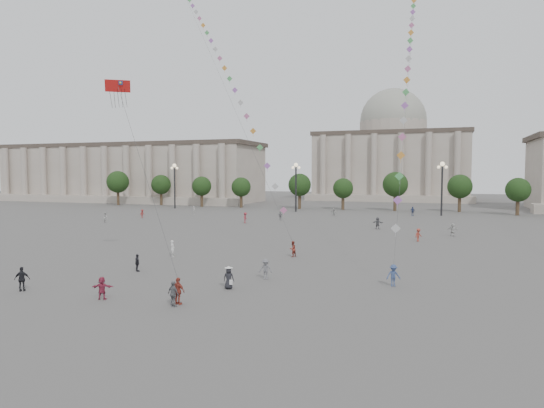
% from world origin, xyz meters
% --- Properties ---
extents(ground, '(360.00, 360.00, 0.00)m').
position_xyz_m(ground, '(0.00, 0.00, 0.00)').
color(ground, '#514E4C').
rests_on(ground, ground).
extents(hall_west, '(84.00, 26.22, 17.20)m').
position_xyz_m(hall_west, '(-75.00, 93.89, 8.43)').
color(hall_west, '#A09386').
rests_on(hall_west, ground).
extents(hall_central, '(48.30, 34.30, 35.50)m').
position_xyz_m(hall_central, '(0.00, 129.22, 14.23)').
color(hall_central, '#A09386').
rests_on(hall_central, ground).
extents(tree_row, '(137.12, 5.12, 8.00)m').
position_xyz_m(tree_row, '(0.00, 78.00, 5.39)').
color(tree_row, '#3D2D1E').
rests_on(tree_row, ground).
extents(lamp_post_far_west, '(2.00, 0.90, 10.65)m').
position_xyz_m(lamp_post_far_west, '(-45.00, 70.00, 7.35)').
color(lamp_post_far_west, '#262628').
rests_on(lamp_post_far_west, ground).
extents(lamp_post_mid_west, '(2.00, 0.90, 10.65)m').
position_xyz_m(lamp_post_mid_west, '(-15.00, 70.00, 7.35)').
color(lamp_post_mid_west, '#262628').
rests_on(lamp_post_mid_west, ground).
extents(lamp_post_mid_east, '(2.00, 0.90, 10.65)m').
position_xyz_m(lamp_post_mid_east, '(15.00, 70.00, 7.35)').
color(lamp_post_mid_east, '#262628').
rests_on(lamp_post_mid_east, ground).
extents(person_crowd_0, '(1.14, 0.95, 1.82)m').
position_xyz_m(person_crowd_0, '(9.61, 67.83, 0.91)').
color(person_crowd_0, navy).
rests_on(person_crowd_0, ground).
extents(person_crowd_1, '(1.03, 1.01, 1.68)m').
position_xyz_m(person_crowd_1, '(-39.44, 37.44, 0.84)').
color(person_crowd_1, '#B8B7B4').
rests_on(person_crowd_1, ground).
extents(person_crowd_2, '(0.89, 1.18, 1.62)m').
position_xyz_m(person_crowd_2, '(-38.22, 46.51, 0.81)').
color(person_crowd_2, maroon).
rests_on(person_crowd_2, ground).
extents(person_crowd_4, '(1.37, 1.28, 1.53)m').
position_xyz_m(person_crowd_4, '(-4.88, 61.61, 0.77)').
color(person_crowd_4, '#B6B7B2').
rests_on(person_crowd_4, ground).
extents(person_crowd_6, '(1.14, 0.77, 1.63)m').
position_xyz_m(person_crowd_6, '(1.45, 4.67, 0.82)').
color(person_crowd_6, slate).
rests_on(person_crowd_6, ground).
extents(person_crowd_7, '(1.70, 0.92, 1.74)m').
position_xyz_m(person_crowd_7, '(16.29, 37.47, 0.87)').
color(person_crowd_7, beige).
rests_on(person_crowd_7, ground).
extents(person_crowd_8, '(1.11, 1.19, 1.61)m').
position_xyz_m(person_crowd_8, '(12.14, 30.88, 0.80)').
color(person_crowd_8, '#9C382A').
rests_on(person_crowd_8, ground).
extents(person_crowd_10, '(0.58, 0.70, 1.64)m').
position_xyz_m(person_crowd_10, '(-33.08, 57.32, 0.82)').
color(person_crowd_10, '#B4B3AF').
rests_on(person_crowd_10, ground).
extents(person_crowd_12, '(1.74, 0.85, 1.79)m').
position_xyz_m(person_crowd_12, '(5.79, 42.70, 0.90)').
color(person_crowd_12, '#58575C').
rests_on(person_crowd_12, ground).
extents(person_crowd_13, '(0.72, 0.69, 1.66)m').
position_xyz_m(person_crowd_13, '(-11.04, 11.50, 0.83)').
color(person_crowd_13, white).
rests_on(person_crowd_13, ground).
extents(person_crowd_16, '(0.90, 0.38, 1.54)m').
position_xyz_m(person_crowd_16, '(-12.34, 50.86, 0.77)').
color(person_crowd_16, slate).
rests_on(person_crowd_16, ground).
extents(person_crowd_17, '(0.77, 1.23, 1.82)m').
position_xyz_m(person_crowd_17, '(-16.35, 44.15, 0.91)').
color(person_crowd_17, maroon).
rests_on(person_crowd_17, ground).
extents(tourist_0, '(1.10, 0.64, 1.76)m').
position_xyz_m(tourist_0, '(-1.35, -4.18, 0.88)').
color(tourist_0, '#9C382A').
rests_on(tourist_0, ground).
extents(tourist_1, '(0.92, 0.85, 1.51)m').
position_xyz_m(tourist_1, '(-9.98, 3.88, 0.76)').
color(tourist_1, black).
rests_on(tourist_1, ground).
extents(tourist_2, '(1.50, 0.91, 1.55)m').
position_xyz_m(tourist_2, '(-6.82, -4.73, 0.77)').
color(tourist_2, '#9C2A46').
rests_on(tourist_2, ground).
extents(tourist_3, '(1.05, 0.72, 1.65)m').
position_xyz_m(tourist_3, '(-1.39, -4.71, 0.83)').
color(tourist_3, slate).
rests_on(tourist_3, ground).
extents(tourist_4, '(1.11, 0.89, 1.76)m').
position_xyz_m(tourist_4, '(-13.73, -4.71, 0.88)').
color(tourist_4, black).
rests_on(tourist_4, ground).
extents(kite_flyer_0, '(0.90, 0.97, 1.59)m').
position_xyz_m(kite_flyer_0, '(0.55, 15.28, 0.79)').
color(kite_flyer_0, maroon).
rests_on(kite_flyer_0, ground).
extents(kite_flyer_1, '(1.22, 0.99, 1.65)m').
position_xyz_m(kite_flyer_1, '(11.32, 5.51, 0.82)').
color(kite_flyer_1, '#344675').
rests_on(kite_flyer_1, ground).
extents(hat_person, '(0.86, 0.64, 1.69)m').
position_xyz_m(hat_person, '(0.00, 0.73, 0.85)').
color(hat_person, black).
rests_on(hat_person, ground).
extents(dragon_kite, '(6.96, 5.90, 21.38)m').
position_xyz_m(dragon_kite, '(-12.98, 5.83, 15.44)').
color(dragon_kite, red).
rests_on(dragon_kite, ground).
extents(kite_train_west, '(33.59, 36.45, 67.39)m').
position_xyz_m(kite_train_west, '(-17.29, 34.95, 25.96)').
color(kite_train_west, '#3F3F3F').
rests_on(kite_train_west, ground).
extents(kite_train_mid, '(2.08, 55.03, 72.30)m').
position_xyz_m(kite_train_mid, '(10.61, 34.84, 26.25)').
color(kite_train_mid, '#3F3F3F').
rests_on(kite_train_mid, ground).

